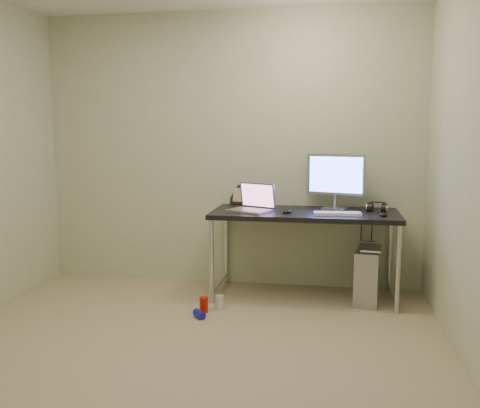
% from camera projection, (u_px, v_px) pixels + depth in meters
% --- Properties ---
extents(floor, '(3.50, 3.50, 0.00)m').
position_uv_depth(floor, '(178.00, 358.00, 3.39)').
color(floor, tan).
rests_on(floor, ground).
extents(wall_back, '(3.50, 0.02, 2.50)m').
position_uv_depth(wall_back, '(230.00, 150.00, 4.93)').
color(wall_back, beige).
rests_on(wall_back, ground).
extents(desk, '(1.57, 0.69, 0.75)m').
position_uv_depth(desk, '(305.00, 221.00, 4.55)').
color(desk, black).
rests_on(desk, ground).
extents(tower_computer, '(0.25, 0.46, 0.48)m').
position_uv_depth(tower_computer, '(368.00, 275.00, 4.48)').
color(tower_computer, '#ABABAF').
rests_on(tower_computer, ground).
extents(cable_a, '(0.01, 0.16, 0.69)m').
position_uv_depth(cable_a, '(360.00, 246.00, 4.79)').
color(cable_a, black).
rests_on(cable_a, ground).
extents(cable_b, '(0.02, 0.11, 0.71)m').
position_uv_depth(cable_b, '(371.00, 249.00, 4.76)').
color(cable_b, black).
rests_on(cable_b, ground).
extents(can_red, '(0.09, 0.09, 0.12)m').
position_uv_depth(can_red, '(204.00, 305.00, 4.24)').
color(can_red, '#BE1705').
rests_on(can_red, ground).
extents(can_white, '(0.07, 0.07, 0.12)m').
position_uv_depth(can_white, '(220.00, 302.00, 4.30)').
color(can_white, silver).
rests_on(can_white, ground).
extents(can_blue, '(0.12, 0.12, 0.06)m').
position_uv_depth(can_blue, '(199.00, 314.00, 4.11)').
color(can_blue, '#1715BB').
rests_on(can_blue, ground).
extents(laptop, '(0.42, 0.39, 0.24)m').
position_uv_depth(laptop, '(253.00, 205.00, 4.55)').
color(laptop, '#B3B4BA').
rests_on(laptop, desk).
extents(monitor, '(0.50, 0.20, 0.48)m').
position_uv_depth(monitor, '(336.00, 177.00, 4.64)').
color(monitor, '#B3B4BA').
rests_on(monitor, desk).
extents(keyboard, '(0.39, 0.15, 0.02)m').
position_uv_depth(keyboard, '(337.00, 214.00, 4.35)').
color(keyboard, white).
rests_on(keyboard, desk).
extents(mouse_right, '(0.08, 0.11, 0.03)m').
position_uv_depth(mouse_right, '(383.00, 214.00, 4.30)').
color(mouse_right, black).
rests_on(mouse_right, desk).
extents(mouse_left, '(0.11, 0.13, 0.04)m').
position_uv_depth(mouse_left, '(287.00, 210.00, 4.46)').
color(mouse_left, black).
rests_on(mouse_left, desk).
extents(headphones, '(0.18, 0.11, 0.11)m').
position_uv_depth(headphones, '(377.00, 208.00, 4.52)').
color(headphones, black).
rests_on(headphones, desk).
extents(picture_frame, '(0.24, 0.14, 0.18)m').
position_uv_depth(picture_frame, '(242.00, 195.00, 4.94)').
color(picture_frame, black).
rests_on(picture_frame, desk).
extents(webcam, '(0.05, 0.04, 0.13)m').
position_uv_depth(webcam, '(258.00, 195.00, 4.86)').
color(webcam, silver).
rests_on(webcam, desk).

